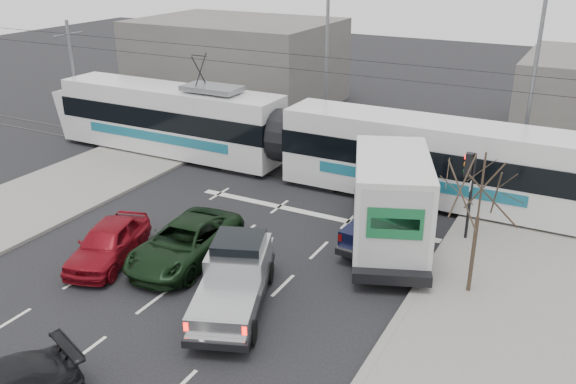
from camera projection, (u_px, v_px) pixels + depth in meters
The scene contains 16 objects.
ground at pixel (242, 274), 22.24m from camera, with size 120.00×120.00×0.00m, color black.
sidewalk_right at pixel (496, 343), 18.33m from camera, with size 6.00×60.00×0.15m, color gray.
sidewalk_left at pixel (15, 210), 27.38m from camera, with size 6.00×60.00×0.15m, color gray.
rails at pixel (348, 184), 30.41m from camera, with size 60.00×1.60×0.03m, color #33302D.
building_left at pixel (237, 61), 45.11m from camera, with size 14.00×10.00×6.00m, color slate.
bare_tree at pixel (481, 192), 19.56m from camera, with size 2.40×2.40×5.00m.
traffic_signal at pixel (469, 177), 23.71m from camera, with size 0.44×0.44×3.60m.
street_lamp_near at pixel (529, 83), 28.58m from camera, with size 2.38×0.25×9.00m.
street_lamp_far at pixel (324, 56), 35.17m from camera, with size 2.38×0.25×9.00m.
catenary at pixel (351, 109), 28.93m from camera, with size 60.00×0.20×7.00m.
tram at pixel (285, 137), 30.97m from camera, with size 28.07×2.90×5.73m.
silver_pickup at pixel (235, 276), 20.11m from camera, with size 3.83×5.98×2.06m.
box_truck at pixel (390, 201), 23.61m from camera, with size 5.39×8.32×3.94m.
navy_pickup at pixel (390, 217), 24.30m from camera, with size 2.32×5.27×2.17m.
green_car at pixel (185, 242), 22.93m from camera, with size 2.52×5.47×1.52m, color black.
red_car at pixel (108, 243), 22.88m from camera, with size 1.81×4.51×1.54m, color maroon.
Camera 1 is at (10.54, -16.38, 11.27)m, focal length 38.00 mm.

